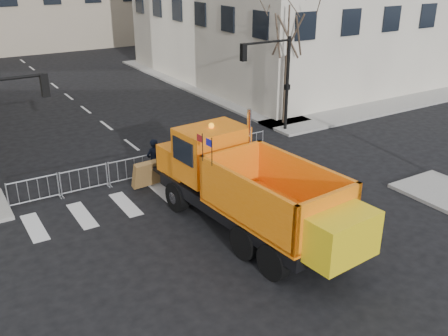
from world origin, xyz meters
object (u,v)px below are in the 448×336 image
plow_truck (250,187)px  cop_c (164,163)px  cop_a (154,160)px  newspaper_box (227,135)px  cop_b (171,169)px

plow_truck → cop_c: 6.13m
cop_a → plow_truck: bearing=86.0°
cop_c → newspaper_box: 4.94m
cop_c → cop_a: bearing=-68.8°
newspaper_box → cop_c: bearing=-169.6°
plow_truck → cop_c: bearing=-0.1°
cop_a → newspaper_box: 5.37m
plow_truck → newspaper_box: bearing=-31.7°
plow_truck → cop_b: bearing=3.9°
cop_b → cop_c: size_ratio=1.19×
cop_a → cop_c: 0.52m
newspaper_box → plow_truck: bearing=-129.8°
cop_a → cop_b: cop_a is taller
cop_b → cop_a: bearing=-52.6°
cop_a → cop_c: (0.48, -0.06, -0.19)m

